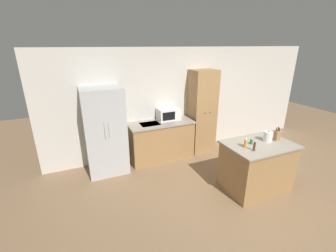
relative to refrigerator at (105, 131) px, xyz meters
name	(u,v)px	position (x,y,z in m)	size (l,w,h in m)	color
ground_plane	(247,195)	(2.24, -1.95, -0.93)	(14.00, 14.00, 0.00)	#846647
wall_back	(190,100)	(2.24, 0.38, 0.37)	(7.20, 0.06, 2.60)	beige
refrigerator	(105,131)	(0.00, 0.00, 0.00)	(0.82, 0.73, 1.86)	#B7BABC
back_counter	(161,140)	(1.29, 0.05, -0.46)	(1.54, 0.65, 0.93)	#9E7547
pantry_cabinet	(202,112)	(2.43, 0.10, 0.11)	(0.62, 0.53, 2.08)	#9E7547
kitchen_island	(256,166)	(2.50, -1.81, -0.45)	(1.25, 0.86, 0.94)	#9E7547
microwave	(169,114)	(1.54, 0.17, 0.14)	(0.52, 0.33, 0.28)	white
knife_block	(277,135)	(2.91, -1.81, 0.11)	(0.10, 0.08, 0.27)	#9E7547
spice_bottle_tall_dark	(251,142)	(2.35, -1.75, 0.05)	(0.06, 0.06, 0.08)	#337033
spice_bottle_short_red	(245,143)	(2.18, -1.78, 0.07)	(0.04, 0.04, 0.13)	gold
spice_bottle_amber_oil	(254,147)	(2.19, -1.99, 0.09)	(0.04, 0.04, 0.16)	#563319
spice_bottle_green_herb	(245,143)	(2.14, -1.82, 0.10)	(0.05, 0.05, 0.18)	orange
kettle	(268,137)	(2.72, -1.77, 0.11)	(0.16, 0.16, 0.21)	white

